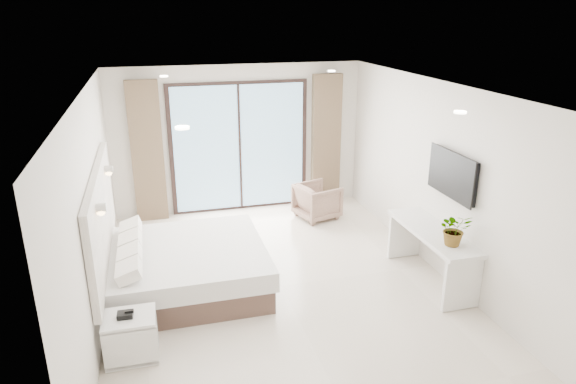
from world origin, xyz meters
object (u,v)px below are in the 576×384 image
at_px(nightstand, 131,337).
at_px(armchair, 317,200).
at_px(bed, 186,267).
at_px(console_desk, 432,243).

relative_size(nightstand, armchair, 0.80).
bearing_deg(armchair, bed, 110.88).
bearing_deg(nightstand, bed, 63.81).
height_order(console_desk, armchair, console_desk).
bearing_deg(console_desk, nightstand, -170.57).
relative_size(bed, armchair, 2.98).
bearing_deg(bed, armchair, 37.46).
height_order(bed, console_desk, console_desk).
bearing_deg(nightstand, armchair, 46.57).
distance_m(nightstand, console_desk, 4.06).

